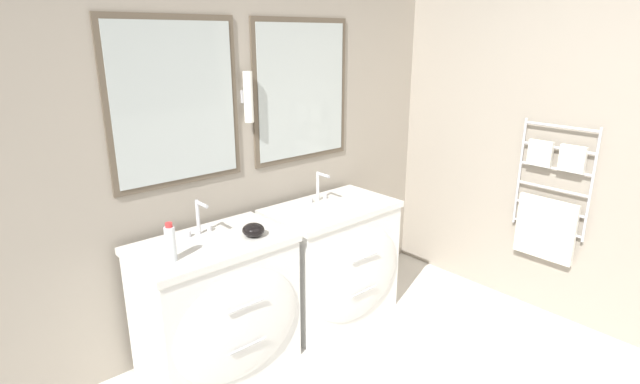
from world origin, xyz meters
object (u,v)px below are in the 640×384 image
at_px(vanity_left, 219,307).
at_px(toiletry_bottle, 171,243).
at_px(amenity_bowl, 253,230).
at_px(vanity_right, 334,261).

height_order(vanity_left, toiletry_bottle, toiletry_bottle).
height_order(toiletry_bottle, amenity_bowl, toiletry_bottle).
bearing_deg(vanity_left, amenity_bowl, -16.24).
xyz_separation_m(vanity_left, amenity_bowl, (0.23, -0.07, 0.46)).
bearing_deg(vanity_right, vanity_left, 180.00).
relative_size(vanity_left, amenity_bowl, 6.89).
height_order(vanity_right, amenity_bowl, amenity_bowl).
distance_m(vanity_right, amenity_bowl, 0.86).
bearing_deg(amenity_bowl, vanity_right, 5.15).
xyz_separation_m(vanity_left, vanity_right, (0.95, 0.00, 0.00)).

